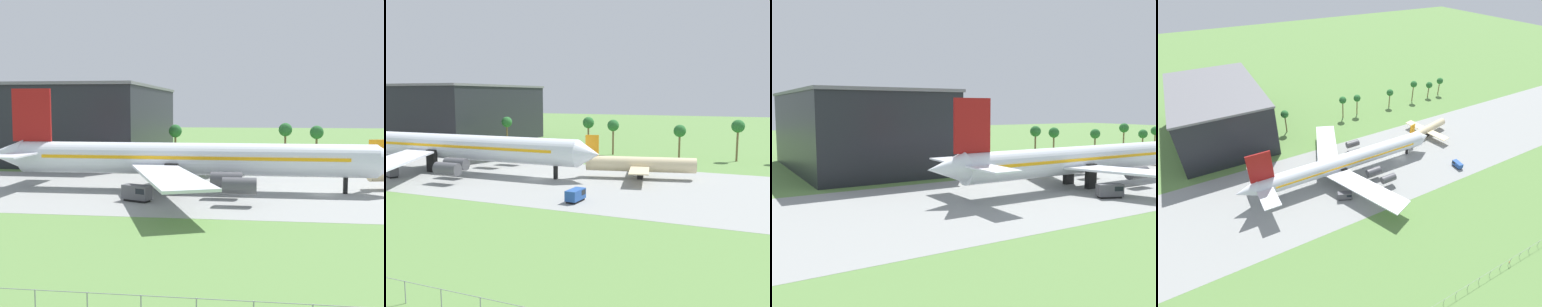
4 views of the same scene
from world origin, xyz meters
The scene contains 10 objects.
ground_plane centered at (0.00, 0.00, 0.00)m, with size 600.00×600.00×0.00m, color #5B8442.
taxiway_strip centered at (0.00, 0.00, 0.01)m, with size 320.00×44.00×0.02m.
jet_airliner centered at (-25.22, 1.32, 5.90)m, with size 78.94×61.72×19.20m.
regional_aircraft centered at (21.02, 9.11, 3.14)m, with size 24.17×21.97×9.52m.
baggage_tug centered at (15.95, -15.50, 1.20)m, with size 2.37×4.39×2.20m.
fuel_truck centered at (-31.37, -10.80, 1.47)m, with size 5.33×3.78×2.74m.
perimeter_fence centered at (0.00, -55.00, 1.45)m, with size 80.10×0.10×2.10m.
no_stopping_sign centered at (-5.01, -55.31, 1.05)m, with size 0.44×0.08×1.68m.
terminal_building centered at (-60.29, 56.39, 11.04)m, with size 36.72×61.20×22.05m.
palm_tree_row centered at (19.95, 43.19, 8.49)m, with size 97.03×3.60×11.61m.
Camera 4 is at (-66.61, -78.82, 70.71)m, focal length 28.00 mm.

